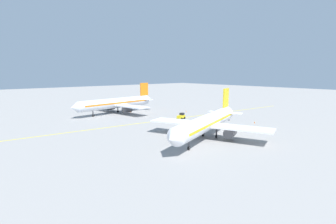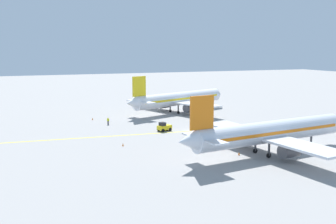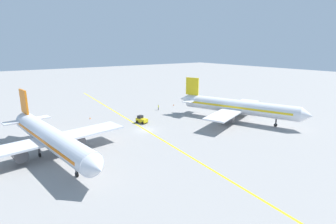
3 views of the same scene
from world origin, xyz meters
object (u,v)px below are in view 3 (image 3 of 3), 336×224
at_px(airplane_adjacent_stand, 50,137).
at_px(traffic_cone_near_nose, 174,105).
at_px(traffic_cone_by_wingtip, 90,118).
at_px(ground_crew_worker, 158,107).
at_px(traffic_cone_mid_apron, 53,146).
at_px(airplane_at_gate, 237,107).
at_px(baggage_tug_white, 142,120).

xyz_separation_m(airplane_adjacent_stand, traffic_cone_near_nose, (-42.90, -21.12, -3.43)).
distance_m(traffic_cone_near_nose, traffic_cone_by_wingtip, 28.54).
relative_size(ground_crew_worker, traffic_cone_near_nose, 3.05).
distance_m(traffic_cone_mid_apron, traffic_cone_by_wingtip, 20.77).
distance_m(airplane_at_gate, ground_crew_worker, 24.53).
xyz_separation_m(airplane_at_gate, traffic_cone_by_wingtip, (31.34, -24.24, -3.43)).
relative_size(ground_crew_worker, traffic_cone_by_wingtip, 3.05).
bearing_deg(traffic_cone_mid_apron, airplane_adjacent_stand, 75.10).
xyz_separation_m(baggage_tug_white, traffic_cone_near_nose, (-19.02, -11.63, -0.63)).
distance_m(airplane_at_gate, traffic_cone_near_nose, 24.65).
distance_m(ground_crew_worker, traffic_cone_by_wingtip, 21.14).
xyz_separation_m(airplane_at_gate, traffic_cone_mid_apron, (44.38, -8.08, -3.43)).
bearing_deg(airplane_adjacent_stand, traffic_cone_by_wingtip, -124.23).
height_order(airplane_adjacent_stand, traffic_cone_near_nose, airplane_adjacent_stand).
xyz_separation_m(airplane_adjacent_stand, traffic_cone_by_wingtip, (-14.36, -21.11, -3.43)).
bearing_deg(airplane_adjacent_stand, ground_crew_worker, -151.83).
xyz_separation_m(ground_crew_worker, traffic_cone_by_wingtip, (21.02, -2.16, -0.63)).
xyz_separation_m(airplane_adjacent_stand, baggage_tug_white, (-23.87, -9.48, -2.81)).
xyz_separation_m(ground_crew_worker, traffic_cone_near_nose, (-7.52, -2.17, -0.63)).
distance_m(airplane_at_gate, baggage_tug_white, 25.37).
height_order(airplane_at_gate, baggage_tug_white, airplane_at_gate).
height_order(airplane_at_gate, traffic_cone_by_wingtip, airplane_at_gate).
distance_m(baggage_tug_white, ground_crew_worker, 14.90).
bearing_deg(baggage_tug_white, airplane_adjacent_stand, 21.66).
xyz_separation_m(traffic_cone_near_nose, traffic_cone_mid_apron, (41.58, 16.17, 0.00)).
xyz_separation_m(airplane_at_gate, traffic_cone_near_nose, (2.80, -24.25, -3.43)).
bearing_deg(baggage_tug_white, traffic_cone_mid_apron, 11.37).
bearing_deg(airplane_at_gate, traffic_cone_near_nose, -83.41).
bearing_deg(traffic_cone_near_nose, traffic_cone_mid_apron, 21.25).
xyz_separation_m(airplane_at_gate, airplane_adjacent_stand, (45.70, -3.13, 0.00)).
xyz_separation_m(baggage_tug_white, ground_crew_worker, (-11.50, -9.46, 0.01)).
relative_size(airplane_at_gate, airplane_adjacent_stand, 0.97).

